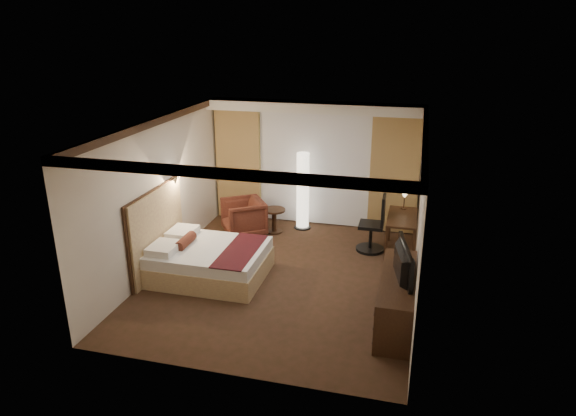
% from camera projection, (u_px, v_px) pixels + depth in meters
% --- Properties ---
extents(floor, '(4.50, 5.50, 0.01)m').
position_uv_depth(floor, '(282.00, 277.00, 9.02)').
color(floor, '#332413').
rests_on(floor, ground).
extents(ceiling, '(4.50, 5.50, 0.01)m').
position_uv_depth(ceiling, '(282.00, 124.00, 8.11)').
color(ceiling, white).
rests_on(ceiling, back_wall).
extents(back_wall, '(4.50, 0.02, 2.70)m').
position_uv_depth(back_wall, '(315.00, 164.00, 11.07)').
color(back_wall, beige).
rests_on(back_wall, floor).
extents(left_wall, '(0.02, 5.50, 2.70)m').
position_uv_depth(left_wall, '(160.00, 194.00, 9.09)').
color(left_wall, beige).
rests_on(left_wall, floor).
extents(right_wall, '(0.02, 5.50, 2.70)m').
position_uv_depth(right_wall, '(420.00, 216.00, 8.04)').
color(right_wall, beige).
rests_on(right_wall, floor).
extents(crown_molding, '(4.50, 5.50, 0.12)m').
position_uv_depth(crown_molding, '(282.00, 128.00, 8.13)').
color(crown_molding, black).
rests_on(crown_molding, ceiling).
extents(soffit, '(4.50, 0.50, 0.20)m').
position_uv_depth(soffit, '(314.00, 107.00, 10.42)').
color(soffit, white).
rests_on(soffit, ceiling).
extents(curtain_sheer, '(2.48, 0.04, 2.45)m').
position_uv_depth(curtain_sheer, '(314.00, 169.00, 11.03)').
color(curtain_sheer, silver).
rests_on(curtain_sheer, back_wall).
extents(curtain_left_drape, '(1.00, 0.14, 2.45)m').
position_uv_depth(curtain_left_drape, '(239.00, 165.00, 11.38)').
color(curtain_left_drape, '#A6754B').
rests_on(curtain_left_drape, back_wall).
extents(curtain_right_drape, '(1.00, 0.14, 2.45)m').
position_uv_depth(curtain_right_drape, '(394.00, 175.00, 10.58)').
color(curtain_right_drape, '#A6754B').
rests_on(curtain_right_drape, back_wall).
extents(wall_sconce, '(0.24, 0.24, 0.24)m').
position_uv_depth(wall_sconce, '(178.00, 173.00, 9.38)').
color(wall_sconce, white).
rests_on(wall_sconce, left_wall).
extents(bed, '(1.91, 1.49, 0.56)m').
position_uv_depth(bed, '(210.00, 262.00, 8.96)').
color(bed, white).
rests_on(bed, floor).
extents(headboard, '(0.12, 1.79, 1.50)m').
position_uv_depth(headboard, '(157.00, 232.00, 9.02)').
color(headboard, '#A37C5F').
rests_on(headboard, floor).
extents(armchair, '(1.08, 1.09, 0.83)m').
position_uv_depth(armchair, '(243.00, 215.00, 10.74)').
color(armchair, '#4C1F16').
rests_on(armchair, floor).
extents(side_table, '(0.47, 0.47, 0.52)m').
position_uv_depth(side_table, '(274.00, 221.00, 10.89)').
color(side_table, black).
rests_on(side_table, floor).
extents(floor_lamp, '(0.36, 0.36, 1.69)m').
position_uv_depth(floor_lamp, '(303.00, 191.00, 10.91)').
color(floor_lamp, white).
rests_on(floor_lamp, floor).
extents(desk, '(0.55, 1.16, 0.75)m').
position_uv_depth(desk, '(401.00, 234.00, 9.87)').
color(desk, black).
rests_on(desk, floor).
extents(desk_lamp, '(0.18, 0.18, 0.34)m').
position_uv_depth(desk_lamp, '(404.00, 201.00, 10.08)').
color(desk_lamp, '#FFD899').
rests_on(desk_lamp, desk).
extents(office_chair, '(0.55, 0.55, 1.14)m').
position_uv_depth(office_chair, '(371.00, 223.00, 9.90)').
color(office_chair, black).
rests_on(office_chair, floor).
extents(dresser, '(0.50, 1.92, 0.75)m').
position_uv_depth(dresser, '(396.00, 299.00, 7.57)').
color(dresser, black).
rests_on(dresser, floor).
extents(television, '(0.83, 1.20, 0.14)m').
position_uv_depth(television, '(398.00, 256.00, 7.35)').
color(television, black).
rests_on(television, dresser).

